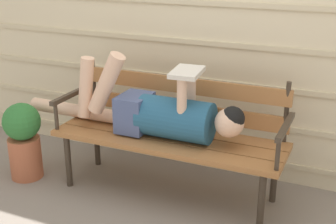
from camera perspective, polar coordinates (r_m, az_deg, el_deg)
name	(u,v)px	position (r m, az deg, el deg)	size (l,w,h in m)	color
ground_plane	(164,198)	(3.29, -0.53, -10.55)	(12.00, 12.00, 0.00)	gray
house_siding	(198,2)	(3.41, 3.73, 13.43)	(4.09, 0.08, 2.56)	beige
park_bench	(172,128)	(3.19, 0.52, -1.98)	(1.60, 0.51, 0.85)	#9E6638
reclining_person	(157,112)	(3.12, -1.39, -0.02)	(1.70, 0.28, 0.57)	#23567A
potted_plant	(23,138)	(3.59, -17.43, -3.11)	(0.28, 0.28, 0.59)	#AD5B3D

